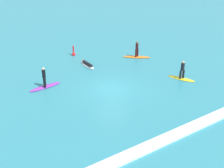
# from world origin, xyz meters

# --- Properties ---
(ground_plane) EXTENTS (120.00, 120.00, 0.00)m
(ground_plane) POSITION_xyz_m (0.00, 0.00, 0.00)
(ground_plane) COLOR teal
(ground_plane) RESTS_ON ground
(surfer_on_yellow_board) EXTENTS (1.65, 2.63, 1.78)m
(surfer_on_yellow_board) POSITION_xyz_m (6.52, -1.86, 0.54)
(surfer_on_yellow_board) COLOR yellow
(surfer_on_yellow_board) RESTS_ON ground_plane
(surfer_on_orange_board) EXTENTS (2.76, 2.48, 1.82)m
(surfer_on_orange_board) POSITION_xyz_m (6.53, 4.87, 0.43)
(surfer_on_orange_board) COLOR orange
(surfer_on_orange_board) RESTS_ON ground_plane
(surfer_on_purple_board) EXTENTS (3.02, 0.91, 1.90)m
(surfer_on_purple_board) POSITION_xyz_m (-4.66, 3.58, 0.44)
(surfer_on_purple_board) COLOR purple
(surfer_on_purple_board) RESTS_ON ground_plane
(surfer_on_white_board) EXTENTS (0.58, 2.44, 0.41)m
(surfer_on_white_board) POSITION_xyz_m (0.88, 5.81, 0.17)
(surfer_on_white_board) COLOR white
(surfer_on_white_board) RESTS_ON ground_plane
(marker_buoy) EXTENTS (0.42, 0.42, 1.19)m
(marker_buoy) POSITION_xyz_m (1.14, 9.27, 0.23)
(marker_buoy) COLOR red
(marker_buoy) RESTS_ON ground_plane
(wave_crest) EXTENTS (21.99, 0.90, 0.18)m
(wave_crest) POSITION_xyz_m (0.00, -8.07, 0.09)
(wave_crest) COLOR white
(wave_crest) RESTS_ON ground_plane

